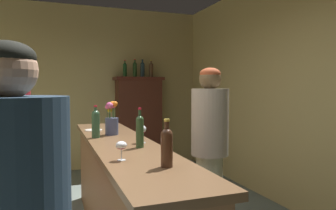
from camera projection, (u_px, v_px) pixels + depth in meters
name	position (u px, v px, depth m)	size (l,w,h in m)	color
wall_back	(63.00, 88.00, 5.58)	(5.15, 0.12, 2.97)	tan
wall_right	(335.00, 89.00, 3.25)	(0.12, 6.89, 2.97)	tan
bar_counter	(123.00, 195.00, 2.90)	(0.57, 3.13, 1.00)	brown
display_cabinet	(139.00, 121.00, 5.80)	(0.89, 0.41, 1.69)	#442116
wine_bottle_riesling	(167.00, 145.00, 1.96)	(0.08, 0.08, 0.30)	#44291B
wine_bottle_chardonnay	(96.00, 122.00, 3.10)	(0.08, 0.08, 0.32)	#2A4B31
wine_bottle_syrah	(140.00, 130.00, 2.60)	(0.07, 0.07, 0.33)	#2B4727
wine_glass_front	(142.00, 130.00, 2.82)	(0.08, 0.08, 0.16)	white
wine_glass_mid	(121.00, 146.00, 2.14)	(0.08, 0.08, 0.13)	white
flower_arrangement	(112.00, 120.00, 3.31)	(0.14, 0.16, 0.36)	#414B6E
cheese_plate	(94.00, 130.00, 3.63)	(0.20, 0.20, 0.01)	white
display_bottle_left	(125.00, 69.00, 5.65)	(0.07, 0.07, 0.31)	#143C1B
display_bottle_midleft	(135.00, 69.00, 5.72)	(0.07, 0.07, 0.33)	#1E3C1A
display_bottle_center	(142.00, 69.00, 5.77)	(0.08, 0.08, 0.33)	#182B35
display_bottle_midright	(151.00, 69.00, 5.83)	(0.08, 0.08, 0.32)	#49311E
patron_tall	(23.00, 137.00, 3.96)	(0.30, 0.30, 1.57)	brown
patron_in_grey	(0.00, 177.00, 2.00)	(0.39, 0.39, 1.69)	gray
bartender	(210.00, 148.00, 2.91)	(0.34, 0.34, 1.68)	#AAB194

